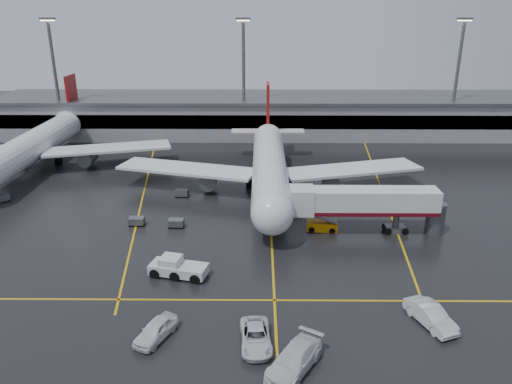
{
  "coord_description": "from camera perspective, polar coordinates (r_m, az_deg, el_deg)",
  "views": [
    {
      "loc": [
        -1.47,
        -63.89,
        27.12
      ],
      "look_at": [
        -2.0,
        -2.0,
        4.0
      ],
      "focal_mm": 34.51,
      "sensor_mm": 36.0,
      "label": 1
    }
  ],
  "objects": [
    {
      "name": "light_mast_right",
      "position": [
        114.42,
        22.31,
        12.66
      ],
      "size": [
        3.0,
        1.2,
        25.45
      ],
      "color": "#595B60",
      "rests_on": "ground"
    },
    {
      "name": "main_airliner",
      "position": [
        77.08,
        1.56,
        3.19
      ],
      "size": [
        48.8,
        45.6,
        14.1
      ],
      "color": "silver",
      "rests_on": "ground"
    },
    {
      "name": "baggage_cart_e",
      "position": [
        82.59,
        -27.37,
        -0.61
      ],
      "size": [
        2.35,
        2.32,
        1.12
      ],
      "color": "#595B60",
      "rests_on": "ground"
    },
    {
      "name": "baggage_cart_b",
      "position": [
        67.45,
        -13.66,
        -3.26
      ],
      "size": [
        2.03,
        1.34,
        1.12
      ],
      "color": "#595B60",
      "rests_on": "ground"
    },
    {
      "name": "apron_line_centre",
      "position": [
        69.42,
        1.67,
        -2.51
      ],
      "size": [
        0.25,
        90.0,
        0.02
      ],
      "primitive_type": "cube",
      "color": "gold",
      "rests_on": "ground"
    },
    {
      "name": "baggage_cart_c",
      "position": [
        76.26,
        -8.59,
        -0.08
      ],
      "size": [
        2.1,
        1.45,
        1.12
      ],
      "color": "#595B60",
      "rests_on": "ground"
    },
    {
      "name": "apron_line_right",
      "position": [
        81.08,
        14.36,
        0.28
      ],
      "size": [
        7.57,
        69.64,
        0.02
      ],
      "primitive_type": "cube",
      "rotation": [
        0.0,
        0.0,
        -0.1
      ],
      "color": "gold",
      "rests_on": "ground"
    },
    {
      "name": "service_van_a",
      "position": [
        43.84,
        -0.02,
        -16.45
      ],
      "size": [
        2.98,
        5.75,
        1.55
      ],
      "primitive_type": "imported",
      "rotation": [
        0.0,
        0.0,
        0.08
      ],
      "color": "silver",
      "rests_on": "ground"
    },
    {
      "name": "ground",
      "position": [
        69.42,
        1.67,
        -2.52
      ],
      "size": [
        220.0,
        220.0,
        0.0
      ],
      "primitive_type": "plane",
      "color": "black",
      "rests_on": "ground"
    },
    {
      "name": "baggage_cart_a",
      "position": [
        65.84,
        -9.25,
        -3.53
      ],
      "size": [
        2.08,
        1.42,
        1.12
      ],
      "color": "#595B60",
      "rests_on": "ground"
    },
    {
      "name": "second_airliner",
      "position": [
        97.43,
        -24.21,
        5.07
      ],
      "size": [
        48.8,
        45.6,
        14.1
      ],
      "color": "silver",
      "rests_on": "ground"
    },
    {
      "name": "service_van_b",
      "position": [
        41.45,
        4.46,
        -18.76
      ],
      "size": [
        5.61,
        6.89,
        1.88
      ],
      "primitive_type": "imported",
      "rotation": [
        0.0,
        0.0,
        -0.55
      ],
      "color": "silver",
      "rests_on": "ground"
    },
    {
      "name": "service_van_d",
      "position": [
        45.37,
        -11.56,
        -15.41
      ],
      "size": [
        3.8,
        5.24,
        1.66
      ],
      "primitive_type": "imported",
      "rotation": [
        0.0,
        0.0,
        -0.43
      ],
      "color": "silver",
      "rests_on": "ground"
    },
    {
      "name": "light_mast_mid",
      "position": [
        106.7,
        -1.45,
        13.67
      ],
      "size": [
        3.0,
        1.2,
        25.45
      ],
      "color": "#595B60",
      "rests_on": "ground"
    },
    {
      "name": "belt_loader",
      "position": [
        64.67,
        7.68,
        -3.91
      ],
      "size": [
        4.13,
        2.29,
        2.5
      ],
      "color": "#C97D06",
      "rests_on": "ground"
    },
    {
      "name": "service_van_c",
      "position": [
        48.8,
        19.59,
        -13.32
      ],
      "size": [
        3.91,
        5.96,
        1.86
      ],
      "primitive_type": "imported",
      "rotation": [
        0.0,
        0.0,
        0.38
      ],
      "color": "silver",
      "rests_on": "ground"
    },
    {
      "name": "jet_bridge",
      "position": [
        63.77,
        12.54,
        -1.35
      ],
      "size": [
        19.9,
        3.4,
        6.05
      ],
      "color": "silver",
      "rests_on": "ground"
    },
    {
      "name": "apron_line_stop",
      "position": [
        49.92,
        2.15,
        -12.43
      ],
      "size": [
        60.0,
        0.25,
        0.02
      ],
      "primitive_type": "cube",
      "color": "gold",
      "rests_on": "ground"
    },
    {
      "name": "terminal",
      "position": [
        114.13,
        1.23,
        8.96
      ],
      "size": [
        122.0,
        19.0,
        8.6
      ],
      "color": "gray",
      "rests_on": "ground"
    },
    {
      "name": "pushback_tractor",
      "position": [
        54.31,
        -9.13,
        -8.69
      ],
      "size": [
        6.6,
        3.94,
        2.21
      ],
      "color": "silver",
      "rests_on": "ground"
    },
    {
      "name": "apron_line_left",
      "position": [
        80.86,
        -12.79,
        0.37
      ],
      "size": [
        9.99,
        69.35,
        0.02
      ],
      "primitive_type": "cube",
      "rotation": [
        0.0,
        0.0,
        0.14
      ],
      "color": "gold",
      "rests_on": "ground"
    },
    {
      "name": "light_mast_left",
      "position": [
        115.18,
        -22.29,
        12.71
      ],
      "size": [
        3.0,
        1.2,
        25.45
      ],
      "color": "#595B60",
      "rests_on": "ground"
    }
  ]
}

